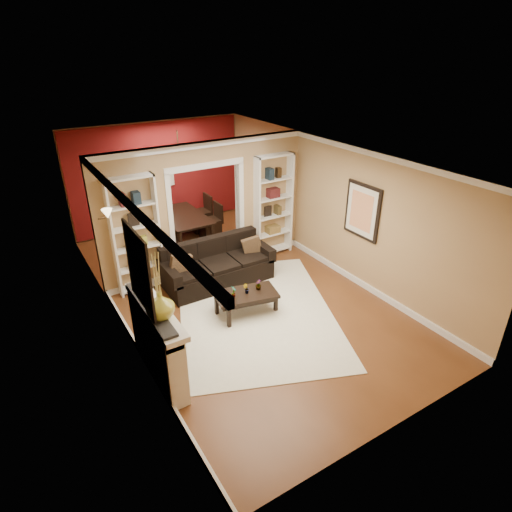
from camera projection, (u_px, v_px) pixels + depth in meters
floor at (236, 290)px, 8.48m from camera, size 8.00×8.00×0.00m
ceiling at (232, 154)px, 7.27m from camera, size 8.00×8.00×0.00m
wall_back at (158, 175)px, 10.91m from camera, size 8.00×0.00×8.00m
wall_front at (406, 344)px, 4.84m from camera, size 8.00×0.00×8.00m
wall_left at (111, 256)px, 6.82m from camera, size 0.00×8.00×8.00m
wall_right at (328, 205)px, 8.93m from camera, size 0.00×8.00×8.00m
partition_wall at (206, 208)px, 8.79m from camera, size 4.50×0.15×2.70m
red_back_panel at (159, 177)px, 10.91m from camera, size 4.44×0.04×2.64m
dining_window at (158, 168)px, 10.77m from camera, size 0.78×0.03×0.98m
area_rug at (256, 312)px, 7.79m from camera, size 3.90×4.51×0.01m
sofa at (218, 264)px, 8.56m from camera, size 2.23×0.96×0.87m
pillow_left at (181, 265)px, 8.09m from camera, size 0.40×0.12×0.40m
pillow_right at (252, 247)px, 8.83m from camera, size 0.39×0.21×0.38m
coffee_table at (246, 303)px, 7.69m from camera, size 1.19×0.81×0.41m
plant_left at (234, 292)px, 7.43m from camera, size 0.12×0.14×0.22m
plant_center at (246, 289)px, 7.56m from camera, size 0.12×0.12×0.18m
plant_right at (258, 285)px, 7.68m from camera, size 0.13×0.13×0.19m
bookshelf_left at (136, 236)px, 8.02m from camera, size 0.90×0.30×2.30m
bookshelf_right at (273, 206)px, 9.48m from camera, size 0.90×0.30×2.30m
fireplace at (159, 342)px, 6.10m from camera, size 0.32×1.70×1.16m
vase at (160, 305)px, 5.54m from camera, size 0.47×0.47×0.39m
mirror at (139, 269)px, 5.49m from camera, size 0.03×0.95×1.10m
wall_sconce at (104, 216)px, 7.07m from camera, size 0.18×0.18×0.22m
framed_art at (362, 211)px, 8.06m from camera, size 0.04×0.85×1.05m
dining_table at (185, 227)px, 10.57m from camera, size 1.77×0.99×0.62m
dining_chair_nw at (168, 230)px, 10.02m from camera, size 0.58×0.58×0.90m
dining_chair_ne at (210, 221)px, 10.54m from camera, size 0.51×0.51×0.90m
dining_chair_sw at (159, 221)px, 10.47m from camera, size 0.47×0.47×0.93m
dining_chair_se at (199, 213)px, 10.99m from camera, size 0.57×0.57×0.95m
chandelier at (175, 160)px, 9.63m from camera, size 0.50×0.50×0.30m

